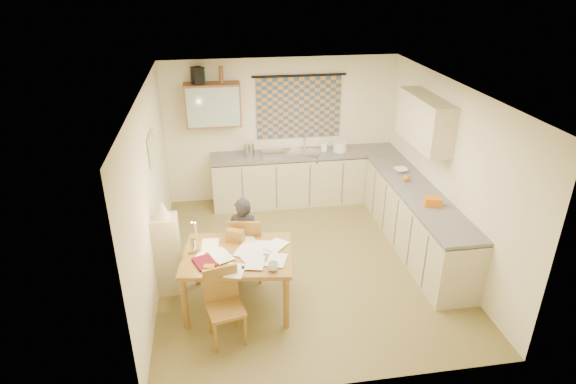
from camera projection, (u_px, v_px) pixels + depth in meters
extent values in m
cube|color=brown|center=(304.00, 262.00, 6.92)|extent=(4.00, 4.50, 0.02)
cube|color=white|center=(307.00, 88.00, 5.84)|extent=(4.00, 4.50, 0.02)
cube|color=#F2EBC1|center=(281.00, 130.00, 8.40)|extent=(4.00, 0.02, 2.50)
cube|color=#F2EBC1|center=(352.00, 284.00, 4.37)|extent=(4.00, 0.02, 2.50)
cube|color=#F2EBC1|center=(150.00, 193.00, 6.10)|extent=(0.02, 4.50, 2.50)
cube|color=#F2EBC1|center=(448.00, 174.00, 6.66)|extent=(0.02, 4.50, 2.50)
cube|color=navy|center=(299.00, 108.00, 8.23)|extent=(1.45, 0.03, 1.05)
cylinder|color=black|center=(299.00, 76.00, 7.98)|extent=(1.60, 0.04, 0.04)
cube|color=brown|center=(213.00, 105.00, 7.84)|extent=(0.90, 0.34, 0.70)
cube|color=#99B2A5|center=(213.00, 108.00, 7.69)|extent=(0.84, 0.02, 0.64)
cube|color=#BDB287|center=(425.00, 121.00, 6.87)|extent=(0.34, 1.30, 0.70)
cube|color=beige|center=(152.00, 149.00, 6.27)|extent=(0.04, 0.50, 0.40)
cube|color=#E8ECCC|center=(154.00, 148.00, 6.27)|extent=(0.01, 0.42, 0.32)
cube|color=#BDB287|center=(306.00, 179.00, 8.53)|extent=(3.30, 0.60, 0.86)
cube|color=#5A5755|center=(307.00, 154.00, 8.33)|extent=(3.30, 0.62, 0.04)
cube|color=#BDB287|center=(416.00, 222.00, 7.11)|extent=(0.60, 2.95, 0.86)
cube|color=#5A5755|center=(419.00, 193.00, 6.91)|extent=(0.62, 2.95, 0.04)
cube|color=white|center=(451.00, 267.00, 6.08)|extent=(0.54, 0.54, 0.81)
cube|color=black|center=(456.00, 239.00, 5.90)|extent=(0.52, 0.52, 0.03)
cube|color=silver|center=(304.00, 155.00, 8.33)|extent=(0.68, 0.62, 0.10)
cylinder|color=silver|center=(305.00, 142.00, 8.42)|extent=(0.03, 0.03, 0.28)
cube|color=silver|center=(272.00, 153.00, 8.22)|extent=(0.36, 0.31, 0.06)
cylinder|color=silver|center=(249.00, 149.00, 8.13)|extent=(0.22, 0.22, 0.24)
cylinder|color=white|center=(340.00, 147.00, 8.37)|extent=(0.31, 0.31, 0.16)
imported|color=white|center=(324.00, 145.00, 8.36)|extent=(0.16, 0.16, 0.21)
imported|color=white|center=(401.00, 170.00, 7.56)|extent=(0.24, 0.24, 0.05)
cube|color=#C9690F|center=(433.00, 201.00, 6.48)|extent=(0.25, 0.21, 0.12)
sphere|color=#C9690F|center=(406.00, 178.00, 7.22)|extent=(0.10, 0.10, 0.10)
cube|color=black|center=(197.00, 76.00, 7.60)|extent=(0.22, 0.24, 0.26)
cylinder|color=#195926|center=(203.00, 75.00, 7.62)|extent=(0.09, 0.09, 0.26)
cylinder|color=brown|center=(221.00, 75.00, 7.66)|extent=(0.08, 0.08, 0.26)
cube|color=brown|center=(237.00, 255.00, 5.75)|extent=(1.41, 1.15, 0.05)
cube|color=brown|center=(247.00, 247.00, 6.42)|extent=(0.50, 0.50, 0.04)
cube|color=brown|center=(244.00, 238.00, 6.14)|extent=(0.43, 0.12, 0.47)
cube|color=brown|center=(226.00, 309.00, 5.32)|extent=(0.46, 0.46, 0.04)
cube|color=brown|center=(221.00, 283.00, 5.37)|extent=(0.39, 0.12, 0.43)
imported|color=black|center=(244.00, 239.00, 6.33)|extent=(0.53, 0.43, 1.20)
cube|color=#BDB287|center=(168.00, 254.00, 6.11)|extent=(0.32, 0.30, 1.08)
cone|color=beige|center=(162.00, 209.00, 5.83)|extent=(0.20, 0.20, 0.22)
cube|color=brown|center=(235.00, 236.00, 5.96)|extent=(0.24, 0.18, 0.16)
imported|color=white|center=(273.00, 266.00, 5.41)|extent=(0.19, 0.19, 0.10)
imported|color=maroon|center=(195.00, 265.00, 5.49)|extent=(0.41, 0.44, 0.03)
imported|color=#C9690F|center=(203.00, 258.00, 5.63)|extent=(0.25, 0.29, 0.02)
cube|color=#C9690F|center=(209.00, 267.00, 5.45)|extent=(0.13, 0.09, 0.04)
cube|color=black|center=(247.00, 267.00, 5.47)|extent=(0.13, 0.05, 0.02)
cylinder|color=silver|center=(193.00, 246.00, 5.72)|extent=(0.07, 0.07, 0.18)
cylinder|color=white|center=(196.00, 231.00, 5.65)|extent=(0.03, 0.03, 0.22)
sphere|color=#FFCC66|center=(192.00, 223.00, 5.58)|extent=(0.02, 0.02, 0.02)
cube|color=white|center=(215.00, 254.00, 5.73)|extent=(0.24, 0.32, 0.00)
cube|color=white|center=(248.00, 241.00, 5.99)|extent=(0.29, 0.35, 0.00)
cube|color=white|center=(264.00, 247.00, 5.87)|extent=(0.28, 0.34, 0.00)
cube|color=white|center=(235.00, 271.00, 5.41)|extent=(0.29, 0.35, 0.00)
cube|color=white|center=(210.00, 245.00, 5.91)|extent=(0.24, 0.31, 0.00)
cube|color=white|center=(254.00, 252.00, 5.76)|extent=(0.24, 0.31, 0.00)
cube|color=white|center=(254.00, 261.00, 5.58)|extent=(0.31, 0.35, 0.00)
cube|color=white|center=(245.00, 251.00, 5.78)|extent=(0.32, 0.36, 0.00)
cube|color=white|center=(277.00, 260.00, 5.59)|extent=(0.30, 0.35, 0.00)
cube|color=white|center=(276.00, 245.00, 5.88)|extent=(0.36, 0.36, 0.00)
cube|color=white|center=(206.00, 255.00, 5.68)|extent=(0.32, 0.36, 0.00)
cube|color=white|center=(222.00, 256.00, 5.66)|extent=(0.32, 0.36, 0.00)
cube|color=white|center=(255.00, 262.00, 5.53)|extent=(0.27, 0.34, 0.00)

